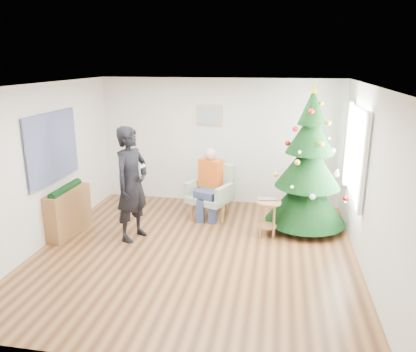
% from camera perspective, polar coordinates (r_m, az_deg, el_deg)
% --- Properties ---
extents(floor, '(5.00, 5.00, 0.00)m').
position_cam_1_polar(floor, '(6.55, -1.82, -10.69)').
color(floor, brown).
rests_on(floor, ground).
extents(ceiling, '(5.00, 5.00, 0.00)m').
position_cam_1_polar(ceiling, '(5.86, -2.05, 12.64)').
color(ceiling, white).
rests_on(ceiling, wall_back).
extents(wall_back, '(5.00, 0.00, 5.00)m').
position_cam_1_polar(wall_back, '(8.47, 1.61, 4.84)').
color(wall_back, silver).
rests_on(wall_back, floor).
extents(wall_front, '(5.00, 0.00, 5.00)m').
position_cam_1_polar(wall_front, '(3.82, -9.87, -9.75)').
color(wall_front, silver).
rests_on(wall_front, floor).
extents(wall_left, '(0.00, 5.00, 5.00)m').
position_cam_1_polar(wall_left, '(7.03, -22.29, 1.27)').
color(wall_left, silver).
rests_on(wall_left, floor).
extents(wall_right, '(0.00, 5.00, 5.00)m').
position_cam_1_polar(wall_right, '(6.09, 21.76, -0.83)').
color(wall_right, silver).
rests_on(wall_right, floor).
extents(window_panel, '(0.04, 1.30, 1.40)m').
position_cam_1_polar(window_panel, '(6.98, 20.16, 3.10)').
color(window_panel, white).
rests_on(window_panel, wall_right).
extents(curtains, '(0.05, 1.75, 1.50)m').
position_cam_1_polar(curtains, '(6.98, 19.92, 3.11)').
color(curtains, white).
rests_on(curtains, wall_right).
extents(christmas_tree, '(1.42, 1.42, 2.57)m').
position_cam_1_polar(christmas_tree, '(7.28, 13.93, 1.34)').
color(christmas_tree, '#3F2816').
rests_on(christmas_tree, floor).
extents(stool, '(0.43, 0.43, 0.65)m').
position_cam_1_polar(stool, '(7.05, 8.39, -5.92)').
color(stool, brown).
rests_on(stool, floor).
extents(laptop, '(0.38, 0.27, 0.03)m').
position_cam_1_polar(laptop, '(6.93, 8.50, -3.38)').
color(laptop, silver).
rests_on(laptop, stool).
extents(armchair, '(0.96, 0.94, 1.02)m').
position_cam_1_polar(armchair, '(7.86, 0.44, -3.02)').
color(armchair, '#8BA484').
rests_on(armchair, floor).
extents(seated_person, '(0.55, 0.71, 1.33)m').
position_cam_1_polar(seated_person, '(7.72, 0.19, -0.97)').
color(seated_person, navy).
rests_on(seated_person, armchair).
extents(standing_man, '(0.68, 0.82, 1.93)m').
position_cam_1_polar(standing_man, '(6.83, -10.67, -1.11)').
color(standing_man, black).
rests_on(standing_man, floor).
extents(game_controller, '(0.08, 0.13, 0.04)m').
position_cam_1_polar(game_controller, '(6.65, -9.24, 1.36)').
color(game_controller, white).
rests_on(game_controller, standing_man).
extents(console, '(0.41, 1.03, 0.80)m').
position_cam_1_polar(console, '(7.47, -19.13, -4.82)').
color(console, brown).
rests_on(console, floor).
extents(garland, '(0.14, 0.90, 0.14)m').
position_cam_1_polar(garland, '(7.34, -19.43, -1.75)').
color(garland, black).
rests_on(garland, console).
extents(tapestry, '(0.03, 1.50, 1.15)m').
position_cam_1_polar(tapestry, '(7.20, -20.98, 3.79)').
color(tapestry, black).
rests_on(tapestry, wall_left).
extents(framed_picture, '(0.52, 0.05, 0.42)m').
position_cam_1_polar(framed_picture, '(8.38, 0.23, 8.53)').
color(framed_picture, tan).
rests_on(framed_picture, wall_back).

